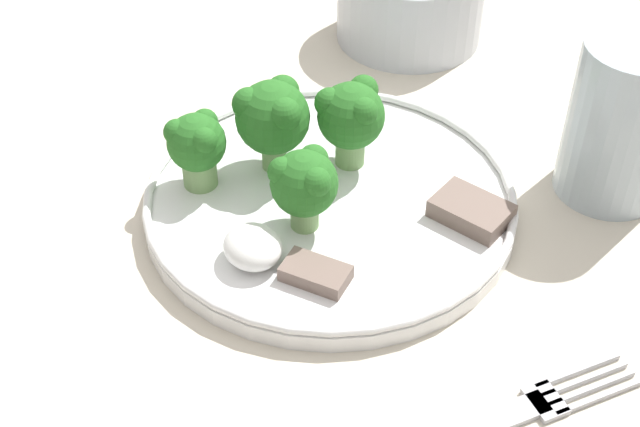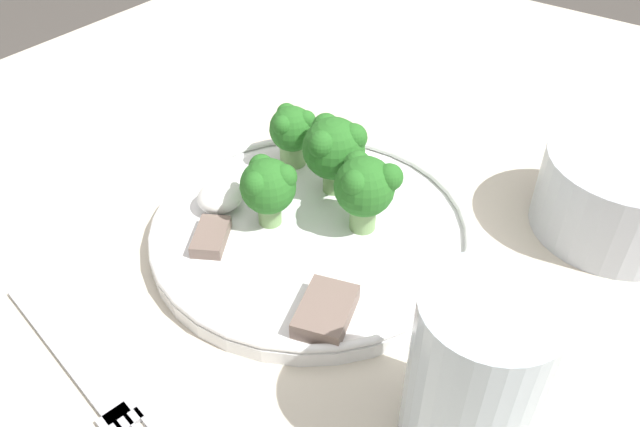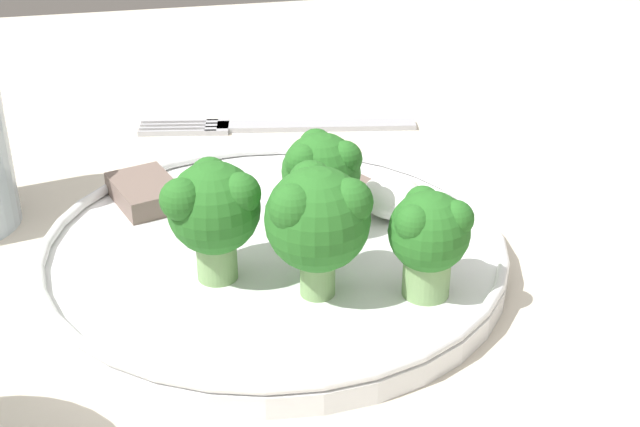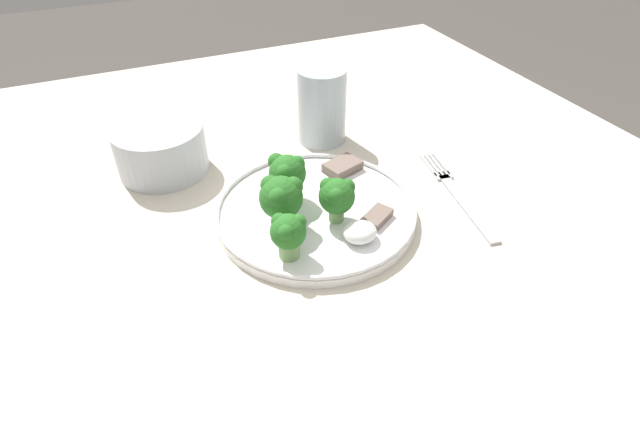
{
  "view_description": "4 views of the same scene",
  "coord_description": "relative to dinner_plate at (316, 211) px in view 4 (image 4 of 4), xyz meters",
  "views": [
    {
      "loc": [
        0.41,
        -0.31,
        1.16
      ],
      "look_at": [
        0.04,
        -0.07,
        0.77
      ],
      "focal_mm": 50.0,
      "sensor_mm": 36.0,
      "label": 1
    },
    {
      "loc": [
        0.32,
        0.18,
        1.09
      ],
      "look_at": [
        0.02,
        -0.04,
        0.78
      ],
      "focal_mm": 35.0,
      "sensor_mm": 36.0,
      "label": 2
    },
    {
      "loc": [
        -0.39,
        0.02,
        1.01
      ],
      "look_at": [
        0.02,
        -0.08,
        0.78
      ],
      "focal_mm": 50.0,
      "sensor_mm": 36.0,
      "label": 3
    },
    {
      "loc": [
        -0.17,
        -0.51,
        1.15
      ],
      "look_at": [
        0.02,
        -0.07,
        0.78
      ],
      "focal_mm": 28.0,
      "sensor_mm": 36.0,
      "label": 4
    }
  ],
  "objects": [
    {
      "name": "table",
      "position": [
        -0.02,
        0.05,
        -0.1
      ],
      "size": [
        1.15,
        1.1,
        0.75
      ],
      "color": "beige",
      "rests_on": "ground_plane"
    },
    {
      "name": "dinner_plate",
      "position": [
        0.0,
        0.0,
        0.0
      ],
      "size": [
        0.25,
        0.25,
        0.02
      ],
      "color": "white",
      "rests_on": "table"
    },
    {
      "name": "fork",
      "position": [
        0.19,
        -0.04,
        -0.01
      ],
      "size": [
        0.05,
        0.21,
        0.0
      ],
      "color": "#B2B2B7",
      "rests_on": "table"
    },
    {
      "name": "cream_bowl",
      "position": [
        -0.16,
        0.19,
        0.02
      ],
      "size": [
        0.13,
        0.13,
        0.07
      ],
      "color": "#B7BCC6",
      "rests_on": "table"
    },
    {
      "name": "drinking_glass",
      "position": [
        0.09,
        0.18,
        0.04
      ],
      "size": [
        0.07,
        0.07,
        0.12
      ],
      "color": "#B2C1CC",
      "rests_on": "table"
    },
    {
      "name": "broccoli_floret_near_rim_left",
      "position": [
        0.01,
        -0.03,
        0.04
      ],
      "size": [
        0.05,
        0.04,
        0.06
      ],
      "color": "#7FA866",
      "rests_on": "dinner_plate"
    },
    {
      "name": "broccoli_floret_center_left",
      "position": [
        -0.03,
        0.03,
        0.04
      ],
      "size": [
        0.05,
        0.05,
        0.06
      ],
      "color": "#7FA866",
      "rests_on": "dinner_plate"
    },
    {
      "name": "broccoli_floret_back_left",
      "position": [
        -0.05,
        -0.01,
        0.05
      ],
      "size": [
        0.05,
        0.05,
        0.07
      ],
      "color": "#7FA866",
      "rests_on": "dinner_plate"
    },
    {
      "name": "broccoli_floret_front_left",
      "position": [
        -0.06,
        -0.07,
        0.04
      ],
      "size": [
        0.04,
        0.04,
        0.06
      ],
      "color": "#7FA866",
      "rests_on": "dinner_plate"
    },
    {
      "name": "meat_slice_front_slice",
      "position": [
        0.07,
        0.07,
        0.01
      ],
      "size": [
        0.06,
        0.05,
        0.01
      ],
      "color": "#756056",
      "rests_on": "dinner_plate"
    },
    {
      "name": "meat_slice_middle_slice",
      "position": [
        0.06,
        -0.05,
        0.01
      ],
      "size": [
        0.05,
        0.04,
        0.01
      ],
      "color": "#756056",
      "rests_on": "dinner_plate"
    },
    {
      "name": "sauce_dollop",
      "position": [
        0.02,
        -0.07,
        0.01
      ],
      "size": [
        0.04,
        0.04,
        0.02
      ],
      "color": "white",
      "rests_on": "dinner_plate"
    }
  ]
}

